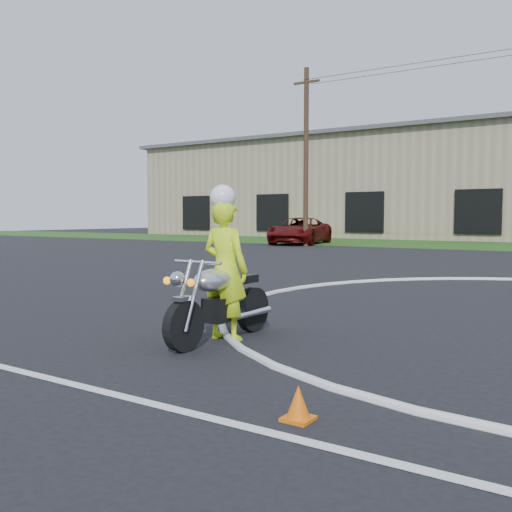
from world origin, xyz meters
The scene contains 4 objects.
primary_motorcycle centered at (-4.09, -1.57, 0.56)m, with size 0.76×2.18×1.15m.
rider_primary_grp centered at (-4.10, -1.43, 1.03)m, with size 0.71×0.47×2.13m.
pickup_grp centered at (-16.40, 22.85, 0.81)m, with size 3.75×6.24×1.62m.
warehouse centered at (-18.00, 39.99, 4.16)m, with size 41.00×17.00×8.30m.
Camera 1 is at (0.54, -7.69, 1.70)m, focal length 40.00 mm.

